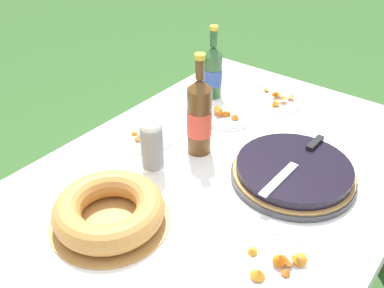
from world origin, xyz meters
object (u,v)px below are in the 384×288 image
at_px(bundt_cake, 109,211).
at_px(cider_bottle_amber, 199,117).
at_px(cider_bottle_green, 213,71).
at_px(serving_knife, 299,159).
at_px(cup_stack, 152,146).
at_px(snack_plate_left, 147,137).
at_px(snack_plate_near, 276,98).
at_px(berry_tart, 293,172).
at_px(snack_plate_far, 278,267).
at_px(snack_plate_right, 226,115).

xyz_separation_m(bundt_cake, cider_bottle_amber, (0.43, 0.01, 0.09)).
xyz_separation_m(cider_bottle_green, cider_bottle_amber, (-0.36, -0.20, 0.02)).
bearing_deg(serving_knife, cup_stack, -55.00).
bearing_deg(cider_bottle_amber, cup_stack, 162.52).
bearing_deg(serving_knife, bundt_cake, -30.37).
bearing_deg(bundt_cake, snack_plate_left, 28.98).
bearing_deg(snack_plate_near, berry_tart, -145.78).
height_order(snack_plate_near, snack_plate_far, same).
bearing_deg(cider_bottle_amber, berry_tart, -80.73).
bearing_deg(snack_plate_left, berry_tart, -77.42).
relative_size(bundt_cake, snack_plate_left, 1.73).
xyz_separation_m(serving_knife, bundt_cake, (-0.51, 0.31, -0.02)).
bearing_deg(cider_bottle_amber, snack_plate_far, -122.20).
bearing_deg(snack_plate_far, cup_stack, 77.25).
bearing_deg(snack_plate_near, snack_plate_far, -151.13).
height_order(bundt_cake, snack_plate_near, bundt_cake).
distance_m(berry_tart, bundt_cake, 0.57).
height_order(serving_knife, snack_plate_left, serving_knife).
distance_m(berry_tart, serving_knife, 0.05).
height_order(serving_knife, cider_bottle_amber, cider_bottle_amber).
relative_size(cup_stack, snack_plate_right, 0.83).
distance_m(cup_stack, snack_plate_far, 0.53).
xyz_separation_m(berry_tart, snack_plate_left, (-0.11, 0.51, -0.02)).
bearing_deg(serving_knife, snack_plate_near, -142.67).
relative_size(berry_tart, snack_plate_left, 2.00).
distance_m(cup_stack, snack_plate_left, 0.19).
relative_size(cider_bottle_green, snack_plate_right, 1.42).
relative_size(bundt_cake, snack_plate_near, 1.40).
distance_m(cider_bottle_green, cider_bottle_amber, 0.41).
xyz_separation_m(serving_knife, cup_stack, (-0.26, 0.38, 0.02)).
relative_size(berry_tart, snack_plate_near, 1.62).
relative_size(bundt_cake, snack_plate_right, 1.59).
bearing_deg(cider_bottle_green, serving_knife, -117.34).
height_order(serving_knife, cider_bottle_green, cider_bottle_green).
bearing_deg(snack_plate_near, bundt_cake, 178.84).
height_order(snack_plate_right, snack_plate_far, snack_plate_right).
xyz_separation_m(berry_tart, cider_bottle_amber, (-0.05, 0.33, 0.11)).
bearing_deg(snack_plate_far, snack_plate_left, 70.57).
xyz_separation_m(berry_tart, cup_stack, (-0.23, 0.38, 0.06)).
relative_size(bundt_cake, snack_plate_far, 1.41).
height_order(snack_plate_left, snack_plate_far, snack_plate_far).
height_order(cider_bottle_green, snack_plate_near, cider_bottle_green).
bearing_deg(cider_bottle_amber, serving_knife, -75.84).
bearing_deg(bundt_cake, cup_stack, 15.35).
distance_m(cider_bottle_amber, snack_plate_far, 0.56).
relative_size(berry_tart, cider_bottle_green, 1.29).
height_order(snack_plate_near, snack_plate_left, snack_plate_near).
height_order(berry_tart, bundt_cake, bundt_cake).
xyz_separation_m(serving_knife, snack_plate_near, (0.40, 0.29, -0.05)).
bearing_deg(snack_plate_far, snack_plate_right, 44.02).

